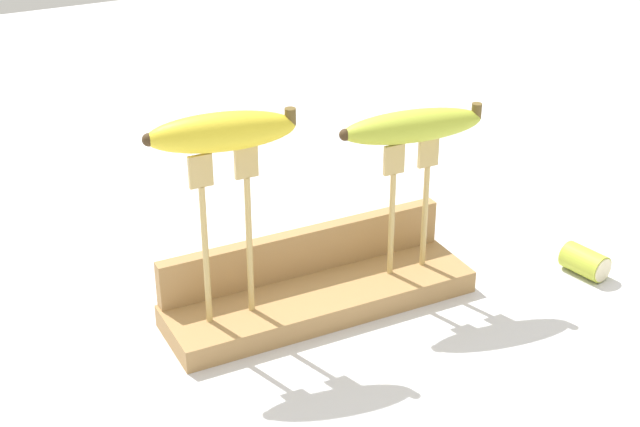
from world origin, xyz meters
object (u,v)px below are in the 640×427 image
banana_raised_left (222,132)px  banana_raised_right (413,126)px  fork_stand_right (410,194)px  fork_stand_left (226,221)px  banana_chunk_near (585,262)px

banana_raised_left → banana_raised_right: size_ratio=0.92×
fork_stand_right → banana_raised_left: bearing=180.0°
fork_stand_left → banana_chunk_near: fork_stand_left is taller
banana_raised_left → fork_stand_right: bearing=-0.0°
banana_raised_left → banana_raised_right: bearing=-0.0°
banana_raised_left → banana_raised_right: 0.23m
banana_raised_left → banana_chunk_near: (0.45, -0.07, -0.23)m
banana_raised_right → banana_chunk_near: 0.31m
banana_raised_right → banana_chunk_near: bearing=-18.8°
banana_raised_left → banana_raised_right: banana_raised_left is taller
fork_stand_left → banana_raised_right: size_ratio=1.15×
fork_stand_right → fork_stand_left: bearing=-180.0°
fork_stand_left → fork_stand_right: size_ratio=1.20×
fork_stand_right → banana_raised_left: size_ratio=1.04×
fork_stand_left → banana_raised_right: bearing=0.0°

